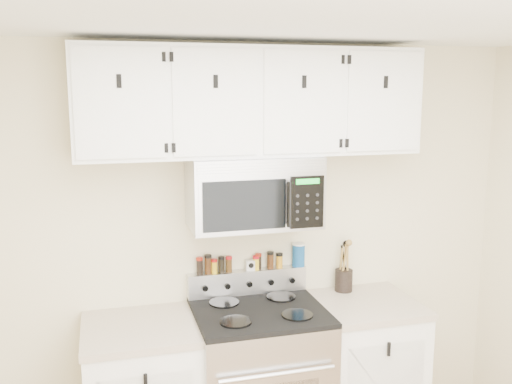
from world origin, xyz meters
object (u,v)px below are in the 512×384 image
utensil_crock (344,278)px  salt_canister (299,255)px  microwave (254,192)px  range (259,382)px

utensil_crock → salt_canister: size_ratio=2.22×
salt_canister → microwave: bearing=-155.4°
utensil_crock → salt_canister: bearing=170.4°
range → salt_canister: size_ratio=7.34×
range → microwave: (0.00, 0.13, 1.14)m
microwave → range: bearing=-90.2°
utensil_crock → salt_canister: utensil_crock is taller
range → microwave: bearing=89.8°
range → microwave: size_ratio=1.45×
microwave → salt_canister: microwave is taller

